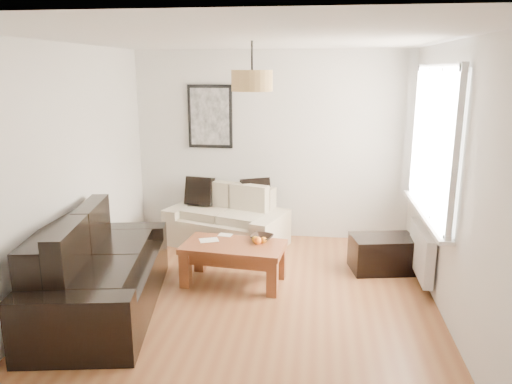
# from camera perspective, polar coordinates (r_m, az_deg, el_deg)

# --- Properties ---
(floor) EXTENTS (4.50, 4.50, 0.00)m
(floor) POSITION_cam_1_polar(r_m,az_deg,el_deg) (5.10, -0.88, -13.17)
(floor) COLOR brown
(floor) RESTS_ON ground
(ceiling) EXTENTS (3.80, 4.50, 0.00)m
(ceiling) POSITION_cam_1_polar(r_m,az_deg,el_deg) (4.55, -1.01, 17.39)
(ceiling) COLOR white
(ceiling) RESTS_ON floor
(wall_back) EXTENTS (3.80, 0.04, 2.60)m
(wall_back) POSITION_cam_1_polar(r_m,az_deg,el_deg) (6.85, 1.77, 5.36)
(wall_back) COLOR silver
(wall_back) RESTS_ON floor
(wall_front) EXTENTS (3.80, 0.04, 2.60)m
(wall_front) POSITION_cam_1_polar(r_m,az_deg,el_deg) (2.55, -8.33, -10.01)
(wall_front) COLOR silver
(wall_front) RESTS_ON floor
(wall_left) EXTENTS (0.04, 4.50, 2.60)m
(wall_left) POSITION_cam_1_polar(r_m,az_deg,el_deg) (5.27, -21.86, 1.71)
(wall_left) COLOR silver
(wall_left) RESTS_ON floor
(wall_right) EXTENTS (0.04, 4.50, 2.60)m
(wall_right) POSITION_cam_1_polar(r_m,az_deg,el_deg) (4.77, 22.25, 0.47)
(wall_right) COLOR silver
(wall_right) RESTS_ON floor
(window_bay) EXTENTS (0.14, 1.90, 1.60)m
(window_bay) POSITION_cam_1_polar(r_m,az_deg,el_deg) (5.48, 20.07, 5.49)
(window_bay) COLOR white
(window_bay) RESTS_ON wall_right
(radiator) EXTENTS (0.10, 0.90, 0.52)m
(radiator) POSITION_cam_1_polar(r_m,az_deg,el_deg) (5.76, 18.66, -6.56)
(radiator) COLOR white
(radiator) RESTS_ON wall_right
(poster) EXTENTS (0.62, 0.04, 0.87)m
(poster) POSITION_cam_1_polar(r_m,az_deg,el_deg) (6.91, -5.35, 8.72)
(poster) COLOR black
(poster) RESTS_ON wall_back
(pendant_shade) EXTENTS (0.40, 0.40, 0.20)m
(pendant_shade) POSITION_cam_1_polar(r_m,az_deg,el_deg) (4.84, -0.47, 12.81)
(pendant_shade) COLOR tan
(pendant_shade) RESTS_ON ceiling
(loveseat_cream) EXTENTS (1.74, 1.30, 0.77)m
(loveseat_cream) POSITION_cam_1_polar(r_m,az_deg,el_deg) (6.68, -3.43, -2.94)
(loveseat_cream) COLOR #C0BA9A
(loveseat_cream) RESTS_ON floor
(sofa_leather) EXTENTS (1.34, 2.21, 0.89)m
(sofa_leather) POSITION_cam_1_polar(r_m,az_deg,el_deg) (5.10, -17.57, -8.35)
(sofa_leather) COLOR black
(sofa_leather) RESTS_ON floor
(coffee_table) EXTENTS (1.17, 0.72, 0.46)m
(coffee_table) POSITION_cam_1_polar(r_m,az_deg,el_deg) (5.55, -2.59, -8.28)
(coffee_table) COLOR brown
(coffee_table) RESTS_ON floor
(ottoman) EXTENTS (0.81, 0.60, 0.42)m
(ottoman) POSITION_cam_1_polar(r_m,az_deg,el_deg) (6.06, 14.49, -6.95)
(ottoman) COLOR black
(ottoman) RESTS_ON floor
(cushion_left) EXTENTS (0.41, 0.19, 0.39)m
(cushion_left) POSITION_cam_1_polar(r_m,az_deg,el_deg) (6.86, -6.58, 0.11)
(cushion_left) COLOR black
(cushion_left) RESTS_ON loveseat_cream
(cushion_right) EXTENTS (0.41, 0.28, 0.40)m
(cushion_right) POSITION_cam_1_polar(r_m,az_deg,el_deg) (6.72, -0.03, -0.08)
(cushion_right) COLOR black
(cushion_right) RESTS_ON loveseat_cream
(fruit_bowl) EXTENTS (0.31, 0.31, 0.06)m
(fruit_bowl) POSITION_cam_1_polar(r_m,az_deg,el_deg) (5.57, 0.68, -5.33)
(fruit_bowl) COLOR black
(fruit_bowl) RESTS_ON coffee_table
(orange_a) EXTENTS (0.11, 0.11, 0.09)m
(orange_a) POSITION_cam_1_polar(r_m,az_deg,el_deg) (5.45, 0.20, -5.67)
(orange_a) COLOR orange
(orange_a) RESTS_ON fruit_bowl
(orange_b) EXTENTS (0.09, 0.09, 0.07)m
(orange_b) POSITION_cam_1_polar(r_m,az_deg,el_deg) (5.46, 0.88, -5.61)
(orange_b) COLOR orange
(orange_b) RESTS_ON fruit_bowl
(orange_c) EXTENTS (0.08, 0.08, 0.07)m
(orange_c) POSITION_cam_1_polar(r_m,az_deg,el_deg) (5.48, -0.07, -5.53)
(orange_c) COLOR orange
(orange_c) RESTS_ON fruit_bowl
(papers) EXTENTS (0.25, 0.21, 0.01)m
(papers) POSITION_cam_1_polar(r_m,az_deg,el_deg) (5.60, -5.49, -5.58)
(papers) COLOR white
(papers) RESTS_ON coffee_table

